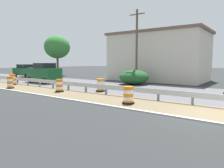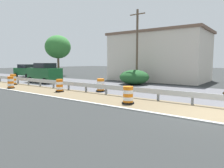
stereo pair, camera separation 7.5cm
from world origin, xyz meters
The scene contains 15 objects.
ground_plane centered at (0.00, 0.00, 0.00)m, with size 160.00×160.00×0.00m, color #2B2D2D.
median_dirt_strip centered at (0.41, 0.00, 0.00)m, with size 3.23×120.00×0.01m, color #706047.
curb_near_edge centered at (-1.30, 0.00, 0.00)m, with size 0.20×120.00×0.11m, color #ADADA8.
guardrail_median centered at (1.79, 0.58, 0.52)m, with size 0.18×56.81×0.71m.
traffic_barrel_nearest centered at (-0.09, 4.58, 0.44)m, with size 0.71×0.71×0.98m.
traffic_barrel_close centered at (2.73, 8.94, 0.46)m, with size 0.74×0.74×1.02m.
traffic_barrel_mid centered at (0.62, 11.39, 0.45)m, with size 0.66×0.66×1.00m.
traffic_barrel_far centered at (-0.62, 16.57, 0.48)m, with size 0.64×0.64×1.07m.
traffic_barrel_farther centered at (0.99, 19.17, 0.49)m, with size 0.73×0.73×1.09m.
car_mid_far_lane centered at (7.66, 27.88, 0.99)m, with size 2.05×4.54×1.98m.
car_trailing_far_lane centered at (4.26, 18.48, 1.11)m, with size 2.17×4.17×2.22m.
roadside_shop_near centered at (14.80, 9.37, 3.02)m, with size 7.18×11.76×6.01m.
utility_pole_near centered at (9.96, 9.79, 4.12)m, with size 0.24×1.80×7.93m.
bush_roadside centered at (8.75, 9.38, 0.76)m, with size 3.08×3.08×1.53m, color #1E4C23.
tree_roadside centered at (13.12, 27.07, 4.87)m, with size 4.33×4.33×6.84m.
Camera 1 is at (-9.82, -1.45, 2.35)m, focal length 32.90 mm.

